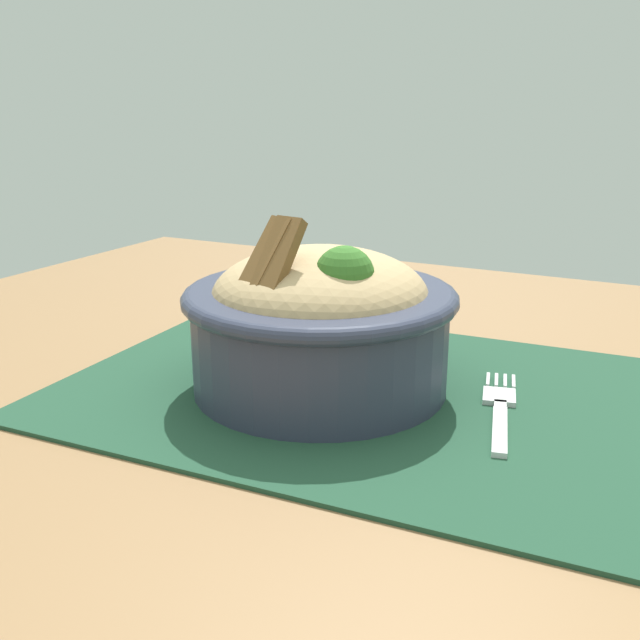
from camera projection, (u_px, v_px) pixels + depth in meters
table at (391, 487)px, 0.55m from camera, size 1.06×0.80×0.72m
placemat at (372, 392)px, 0.51m from camera, size 0.45×0.32×0.00m
bowl at (320, 318)px, 0.50m from camera, size 0.21×0.21×0.13m
fork at (500, 407)px, 0.48m from camera, size 0.04×0.13×0.00m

